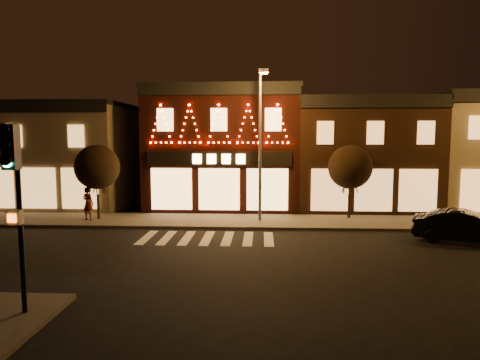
# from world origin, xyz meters

# --- Properties ---
(ground) EXTENTS (120.00, 120.00, 0.00)m
(ground) POSITION_xyz_m (0.00, 0.00, 0.00)
(ground) COLOR black
(ground) RESTS_ON ground
(sidewalk_far) EXTENTS (44.00, 4.00, 0.15)m
(sidewalk_far) POSITION_xyz_m (2.00, 8.00, 0.07)
(sidewalk_far) COLOR #47423D
(sidewalk_far) RESTS_ON ground
(building_left) EXTENTS (12.20, 8.28, 7.30)m
(building_left) POSITION_xyz_m (-13.00, 13.99, 3.66)
(building_left) COLOR brown
(building_left) RESTS_ON ground
(building_pulp) EXTENTS (10.20, 8.34, 8.30)m
(building_pulp) POSITION_xyz_m (0.00, 13.98, 4.16)
(building_pulp) COLOR black
(building_pulp) RESTS_ON ground
(building_right_a) EXTENTS (9.20, 8.28, 7.50)m
(building_right_a) POSITION_xyz_m (9.50, 13.99, 3.76)
(building_right_a) COLOR #361F12
(building_right_a) RESTS_ON ground
(traffic_signal_near) EXTENTS (0.37, 0.53, 5.12)m
(traffic_signal_near) POSITION_xyz_m (-3.81, -5.59, 3.76)
(traffic_signal_near) COLOR black
(traffic_signal_near) RESTS_ON sidewalk_near
(streetlamp_mid) EXTENTS (0.55, 1.92, 8.38)m
(streetlamp_mid) POSITION_xyz_m (2.58, 7.73, 5.07)
(streetlamp_mid) COLOR #59595E
(streetlamp_mid) RESTS_ON sidewalk_far
(tree_left) EXTENTS (2.60, 2.60, 4.34)m
(tree_left) POSITION_xyz_m (-6.95, 8.01, 3.19)
(tree_left) COLOR black
(tree_left) RESTS_ON sidewalk_far
(tree_right) EXTENTS (2.58, 2.58, 4.32)m
(tree_right) POSITION_xyz_m (7.85, 9.03, 3.17)
(tree_right) COLOR black
(tree_right) RESTS_ON sidewalk_far
(dark_sedan) EXTENTS (4.89, 3.36, 1.53)m
(dark_sedan) POSITION_xyz_m (12.17, 3.65, 0.76)
(dark_sedan) COLOR black
(dark_sedan) RESTS_ON ground
(pedestrian) EXTENTS (0.81, 0.67, 1.92)m
(pedestrian) POSITION_xyz_m (-7.39, 7.60, 1.11)
(pedestrian) COLOR gray
(pedestrian) RESTS_ON sidewalk_far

